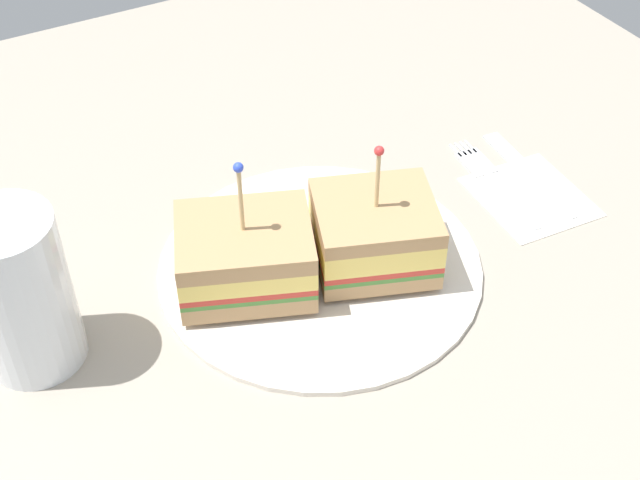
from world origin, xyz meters
TOP-DOWN VIEW (x-y plane):
  - ground_plane at (0.00, 0.00)cm, footprint 91.48×91.48cm
  - plate at (0.00, 0.00)cm, footprint 24.12×24.12cm
  - sandwich_half_front at (-1.81, -3.52)cm, footprint 10.19×10.69cm
  - sandwich_half_back at (0.59, 5.70)cm, footprint 10.53×11.54cm
  - drink_glass at (1.88, 20.69)cm, footprint 6.54×6.54cm
  - napkin at (-0.94, -19.13)cm, footprint 9.72×8.85cm
  - fork at (3.29, -17.84)cm, footprint 12.67×2.52cm
  - knife at (2.22, -21.09)cm, footprint 12.68×2.16cm

SIDE VIEW (x-z plane):
  - ground_plane at x=0.00cm, z-range -2.00..0.00cm
  - napkin at x=-0.94cm, z-range 0.00..0.15cm
  - knife at x=2.22cm, z-range 0.00..0.35cm
  - fork at x=3.29cm, z-range 0.00..0.35cm
  - plate at x=0.00cm, z-range 0.00..0.86cm
  - sandwich_half_back at x=0.59cm, z-range -1.94..8.71cm
  - sandwich_half_front at x=-1.81cm, z-range -1.69..8.58cm
  - drink_glass at x=1.88cm, z-range -0.53..11.18cm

